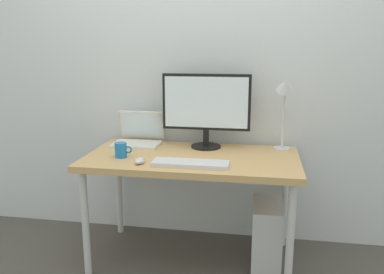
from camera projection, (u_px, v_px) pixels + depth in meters
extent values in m
plane|color=#4C4742|center=(192.00, 258.00, 2.66)|extent=(6.00, 6.00, 0.00)
cube|color=silver|center=(202.00, 58.00, 2.77)|extent=(4.40, 0.04, 2.60)
cube|color=tan|center=(192.00, 159.00, 2.51)|extent=(1.32, 0.70, 0.04)
cylinder|color=silver|center=(86.00, 224.00, 2.41)|extent=(0.04, 0.04, 0.67)
cylinder|color=silver|center=(290.00, 240.00, 2.21)|extent=(0.04, 0.04, 0.67)
cylinder|color=silver|center=(119.00, 190.00, 2.97)|extent=(0.04, 0.04, 0.67)
cylinder|color=silver|center=(285.00, 200.00, 2.77)|extent=(0.04, 0.04, 0.67)
cylinder|color=black|center=(206.00, 146.00, 2.71)|extent=(0.20, 0.20, 0.01)
cylinder|color=black|center=(206.00, 137.00, 2.69)|extent=(0.04, 0.04, 0.11)
cube|color=black|center=(206.00, 102.00, 2.64)|extent=(0.59, 0.03, 0.37)
cube|color=white|center=(206.00, 102.00, 2.62)|extent=(0.55, 0.01, 0.34)
cube|color=silver|center=(136.00, 144.00, 2.75)|extent=(0.32, 0.22, 0.02)
cube|color=silver|center=(142.00, 125.00, 2.86)|extent=(0.32, 0.07, 0.21)
cube|color=white|center=(141.00, 125.00, 2.85)|extent=(0.30, 0.05, 0.18)
cylinder|color=silver|center=(282.00, 148.00, 2.65)|extent=(0.11, 0.11, 0.01)
cylinder|color=silver|center=(283.00, 119.00, 2.61)|extent=(0.02, 0.02, 0.39)
cone|color=silver|center=(285.00, 85.00, 2.52)|extent=(0.11, 0.14, 0.13)
cube|color=silver|center=(191.00, 164.00, 2.29)|extent=(0.44, 0.14, 0.02)
ellipsoid|color=silver|center=(140.00, 161.00, 2.33)|extent=(0.06, 0.09, 0.03)
cylinder|color=#1E72BF|center=(121.00, 150.00, 2.46)|extent=(0.07, 0.07, 0.09)
torus|color=#1E72BF|center=(128.00, 150.00, 2.45)|extent=(0.05, 0.01, 0.05)
cube|color=silver|center=(267.00, 235.00, 2.53)|extent=(0.18, 0.36, 0.42)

